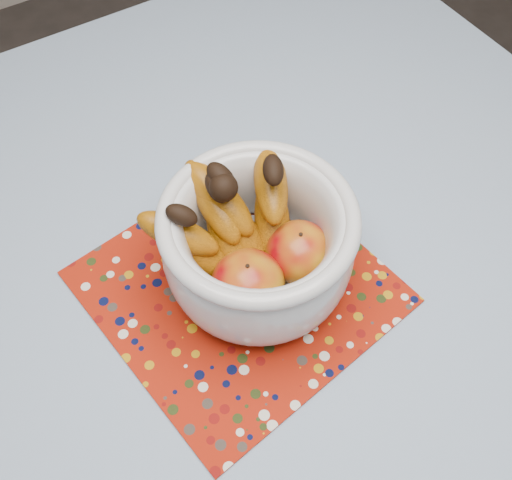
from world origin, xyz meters
TOP-DOWN VIEW (x-y plane):
  - table at (0.00, 0.00)m, footprint 1.20×1.20m
  - tablecloth at (0.00, 0.00)m, footprint 1.32×1.32m
  - placemat at (-0.01, 0.02)m, footprint 0.40×0.40m
  - fruit_bowl at (0.02, 0.03)m, footprint 0.28×0.26m

SIDE VIEW (x-z plane):
  - table at x=0.00m, z-range 0.30..1.05m
  - tablecloth at x=0.00m, z-range 0.75..0.76m
  - placemat at x=-0.01m, z-range 0.76..0.76m
  - fruit_bowl at x=0.02m, z-range 0.76..0.94m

